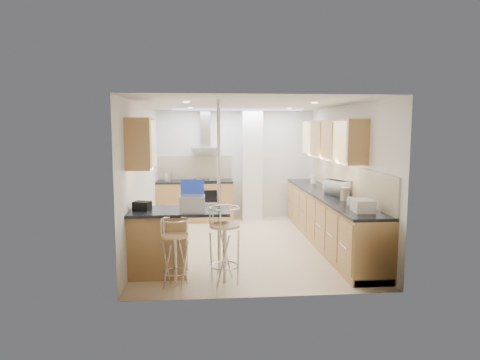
{
  "coord_description": "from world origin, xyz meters",
  "views": [
    {
      "loc": [
        -0.74,
        -7.48,
        2.11
      ],
      "look_at": [
        -0.09,
        0.2,
        1.16
      ],
      "focal_mm": 32.0,
      "sensor_mm": 36.0,
      "label": 1
    }
  ],
  "objects": [
    {
      "name": "laptop",
      "position": [
        -0.9,
        -1.64,
        1.06
      ],
      "size": [
        0.34,
        0.26,
        0.24
      ],
      "primitive_type": "cube",
      "rotation": [
        0.0,
        0.0,
        -0.0
      ],
      "color": "#9A9BA1",
      "rests_on": "peninsula"
    },
    {
      "name": "bar_stool_end",
      "position": [
        -0.47,
        -1.86,
        0.53
      ],
      "size": [
        0.6,
        0.6,
        1.06
      ],
      "primitive_type": null,
      "rotation": [
        0.0,
        0.0,
        0.63
      ],
      "color": "#D5B473",
      "rests_on": "ground"
    },
    {
      "name": "bar_stool_near",
      "position": [
        -1.13,
        -1.96,
        0.46
      ],
      "size": [
        0.43,
        0.43,
        0.93
      ],
      "primitive_type": null,
      "rotation": [
        0.0,
        0.0,
        0.13
      ],
      "color": "#D5B473",
      "rests_on": "ground"
    },
    {
      "name": "jar_a",
      "position": [
        1.57,
        1.36,
        1.0
      ],
      "size": [
        0.12,
        0.12,
        0.16
      ],
      "primitive_type": "cylinder",
      "rotation": [
        0.0,
        0.0,
        -0.01
      ],
      "color": "beige",
      "rests_on": "right_counter"
    },
    {
      "name": "peninsula",
      "position": [
        -1.12,
        -1.45,
        0.48
      ],
      "size": [
        1.47,
        0.72,
        0.94
      ],
      "color": "#B48548",
      "rests_on": "ground"
    },
    {
      "name": "kettle",
      "position": [
        -1.54,
        2.01,
        1.02
      ],
      "size": [
        0.16,
        0.16,
        0.19
      ],
      "primitive_type": "cylinder",
      "color": "silver",
      "rests_on": "back_counter"
    },
    {
      "name": "room_shell",
      "position": [
        0.32,
        0.38,
        1.54
      ],
      "size": [
        3.64,
        4.84,
        2.51
      ],
      "color": "white",
      "rests_on": "ground"
    },
    {
      "name": "right_counter",
      "position": [
        1.5,
        0.0,
        0.46
      ],
      "size": [
        0.63,
        4.4,
        0.92
      ],
      "color": "#B48548",
      "rests_on": "ground"
    },
    {
      "name": "jar_c",
      "position": [
        1.54,
        -0.79,
        1.03
      ],
      "size": [
        0.15,
        0.15,
        0.22
      ],
      "primitive_type": "cylinder",
      "rotation": [
        0.0,
        0.0,
        0.04
      ],
      "color": "#B0A88D",
      "rests_on": "right_counter"
    },
    {
      "name": "bread_bin",
      "position": [
        1.49,
        -1.71,
        1.01
      ],
      "size": [
        0.28,
        0.35,
        0.18
      ],
      "primitive_type": "cube",
      "rotation": [
        0.0,
        0.0,
        -0.04
      ],
      "color": "beige",
      "rests_on": "right_counter"
    },
    {
      "name": "bag",
      "position": [
        -1.62,
        -1.43,
        1.0
      ],
      "size": [
        0.27,
        0.23,
        0.13
      ],
      "primitive_type": "cube",
      "rotation": [
        0.0,
        0.0,
        -0.33
      ],
      "color": "black",
      "rests_on": "peninsula"
    },
    {
      "name": "jar_b",
      "position": [
        1.62,
        0.58,
        0.99
      ],
      "size": [
        0.12,
        0.12,
        0.14
      ],
      "primitive_type": "cylinder",
      "rotation": [
        0.0,
        0.0,
        0.12
      ],
      "color": "beige",
      "rests_on": "right_counter"
    },
    {
      "name": "back_counter",
      "position": [
        -0.95,
        2.1,
        0.46
      ],
      "size": [
        1.7,
        0.63,
        0.92
      ],
      "color": "#B48548",
      "rests_on": "ground"
    },
    {
      "name": "ground",
      "position": [
        0.0,
        0.0,
        0.0
      ],
      "size": [
        4.8,
        4.8,
        0.0
      ],
      "primitive_type": "plane",
      "color": "beige",
      "rests_on": "ground"
    },
    {
      "name": "jar_d",
      "position": [
        1.49,
        -1.19,
        0.98
      ],
      "size": [
        0.13,
        0.13,
        0.13
      ],
      "primitive_type": "cylinder",
      "rotation": [
        0.0,
        0.0,
        -0.42
      ],
      "color": "silver",
      "rests_on": "right_counter"
    },
    {
      "name": "microwave",
      "position": [
        1.64,
        -0.26,
        1.06
      ],
      "size": [
        0.49,
        0.58,
        0.28
      ],
      "primitive_type": "imported",
      "rotation": [
        0.0,
        0.0,
        1.93
      ],
      "color": "silver",
      "rests_on": "right_counter"
    }
  ]
}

